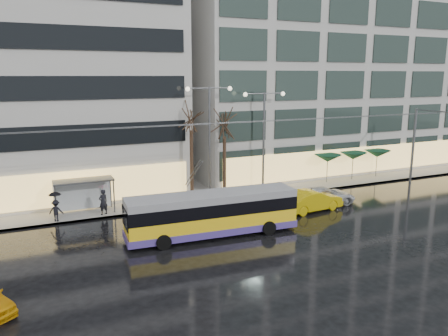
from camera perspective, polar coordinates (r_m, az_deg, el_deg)
ground at (r=26.34m, az=3.13°, el=-10.41°), size 140.00×140.00×0.00m
sidewalk at (r=39.27m, az=-3.62°, el=-2.71°), size 80.00×10.00×0.15m
kerb at (r=34.84m, az=-0.75°, el=-4.60°), size 80.00×0.10×0.15m
building_right at (r=50.68m, az=12.97°, el=14.68°), size 32.00×14.00×25.00m
trolleybus at (r=27.78m, az=-1.52°, el=-6.17°), size 11.05×4.55×5.07m
catenary at (r=32.49m, az=-1.61°, el=1.75°), size 42.24×5.12×7.00m
bus_shelter at (r=33.41m, az=-18.52°, el=-2.61°), size 4.20×1.60×2.51m
street_lamp_near at (r=35.24m, az=-1.91°, el=5.41°), size 3.96×0.36×9.03m
street_lamp_far at (r=37.43m, az=5.23°, el=5.33°), size 3.96×0.36×8.53m
tree_a at (r=34.78m, az=-4.35°, el=7.11°), size 3.20×3.20×8.40m
tree_b at (r=36.14m, az=0.06°, el=6.23°), size 3.20×3.20×7.70m
parasol_a at (r=41.92m, az=13.39°, el=1.25°), size 2.50×2.50×2.65m
parasol_b at (r=43.79m, az=16.52°, el=1.53°), size 2.50×2.50×2.65m
parasol_c at (r=45.78m, az=19.38°, el=1.78°), size 2.50×2.50×2.65m
taxi_b at (r=33.63m, az=11.42°, el=-4.18°), size 5.00×2.17×1.60m
sedan_silver at (r=35.71m, az=13.05°, el=-3.52°), size 5.14×3.07×1.34m
pedestrian_a at (r=32.63m, az=-15.54°, el=-3.48°), size 1.25×1.26×2.19m
pedestrian_b at (r=34.63m, az=-15.92°, el=-3.46°), size 1.02×0.86×1.85m
pedestrian_c at (r=32.25m, az=-21.13°, el=-4.59°), size 1.12×1.07×2.11m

